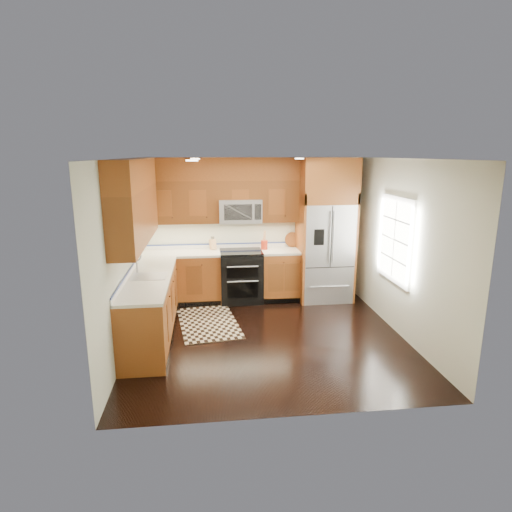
{
  "coord_description": "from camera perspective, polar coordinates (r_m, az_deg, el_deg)",
  "views": [
    {
      "loc": [
        -0.85,
        -5.86,
        2.67
      ],
      "look_at": [
        -0.1,
        0.6,
        1.1
      ],
      "focal_mm": 30.0,
      "sensor_mm": 36.0,
      "label": 1
    }
  ],
  "objects": [
    {
      "name": "sink_faucet",
      "position": [
        6.38,
        -14.37,
        -2.14
      ],
      "size": [
        0.54,
        0.44,
        0.37
      ],
      "color": "#B2B2B7",
      "rests_on": "countertop"
    },
    {
      "name": "base_cabinets",
      "position": [
        7.13,
        -9.39,
        -4.8
      ],
      "size": [
        2.85,
        3.0,
        0.9
      ],
      "color": "#934A1C",
      "rests_on": "ground"
    },
    {
      "name": "upper_cabinets",
      "position": [
        6.99,
        -9.15,
        8.07
      ],
      "size": [
        2.85,
        3.0,
        1.15
      ],
      "color": "brown",
      "rests_on": "ground"
    },
    {
      "name": "refrigerator",
      "position": [
        7.91,
        9.27,
        3.42
      ],
      "size": [
        0.98,
        0.75,
        2.6
      ],
      "color": "#B2B2B7",
      "rests_on": "ground"
    },
    {
      "name": "rug",
      "position": [
        7.03,
        -6.37,
        -8.82
      ],
      "size": [
        1.09,
        1.6,
        0.01
      ],
      "primitive_type": "cube",
      "rotation": [
        0.0,
        0.0,
        0.14
      ],
      "color": "black",
      "rests_on": "ground"
    },
    {
      "name": "microwave",
      "position": [
        7.75,
        -2.13,
        6.04
      ],
      "size": [
        0.76,
        0.4,
        0.42
      ],
      "color": "#B2B2B7",
      "rests_on": "ground"
    },
    {
      "name": "wall_back",
      "position": [
        8.03,
        -0.44,
        3.71
      ],
      "size": [
        4.0,
        0.02,
        2.6
      ],
      "primitive_type": "cube",
      "color": "beige",
      "rests_on": "ground"
    },
    {
      "name": "wall_right",
      "position": [
        6.66,
        18.88,
        0.93
      ],
      "size": [
        0.02,
        4.0,
        2.6
      ],
      "primitive_type": "cube",
      "color": "beige",
      "rests_on": "ground"
    },
    {
      "name": "window",
      "position": [
        6.81,
        18.06,
        2.11
      ],
      "size": [
        0.04,
        1.1,
        1.3
      ],
      "color": "white",
      "rests_on": "ground"
    },
    {
      "name": "ground",
      "position": [
        6.5,
        1.51,
        -10.73
      ],
      "size": [
        4.0,
        4.0,
        0.0
      ],
      "primitive_type": "plane",
      "color": "black",
      "rests_on": "ground"
    },
    {
      "name": "cutting_board",
      "position": [
        8.15,
        4.86,
        1.3
      ],
      "size": [
        0.33,
        0.33,
        0.02
      ],
      "primitive_type": "cylinder",
      "rotation": [
        0.0,
        0.0,
        -0.17
      ],
      "color": "brown",
      "rests_on": "countertop"
    },
    {
      "name": "range",
      "position": [
        7.87,
        -1.98,
        -2.71
      ],
      "size": [
        0.76,
        0.67,
        0.95
      ],
      "color": "black",
      "rests_on": "ground"
    },
    {
      "name": "knife_block",
      "position": [
        7.92,
        -5.78,
        1.59
      ],
      "size": [
        0.13,
        0.15,
        0.24
      ],
      "color": "tan",
      "rests_on": "countertop"
    },
    {
      "name": "utensil_crock",
      "position": [
        7.88,
        1.11,
        1.76
      ],
      "size": [
        0.15,
        0.15,
        0.35
      ],
      "color": "#B62C16",
      "rests_on": "countertop"
    },
    {
      "name": "countertop",
      "position": [
        7.1,
        -8.35,
        -0.88
      ],
      "size": [
        2.86,
        3.01,
        0.04
      ],
      "color": "white",
      "rests_on": "base_cabinets"
    },
    {
      "name": "wall_left",
      "position": [
        6.13,
        -17.26,
        0.0
      ],
      "size": [
        0.02,
        4.0,
        2.6
      ],
      "primitive_type": "cube",
      "color": "beige",
      "rests_on": "ground"
    }
  ]
}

